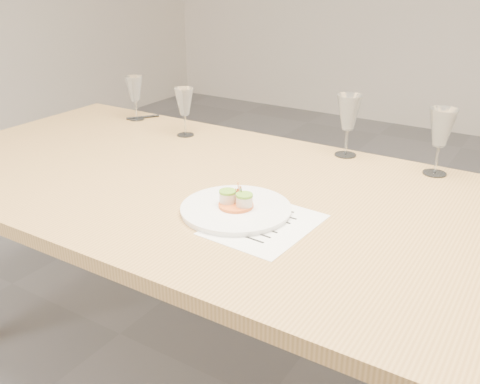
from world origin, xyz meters
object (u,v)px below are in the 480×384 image
Objects in this scene: wine_glass_2 at (349,114)px; wine_glass_3 at (441,129)px; wine_glass_0 at (135,90)px; wine_glass_1 at (184,103)px; dinner_plate at (236,208)px; dining_table at (271,219)px; ballpoint_pen at (143,117)px; recipe_sheet at (264,224)px.

wine_glass_2 reaches higher than wine_glass_3.
wine_glass_3 is at bearing -2.74° from wine_glass_2.
wine_glass_0 is 0.99× the size of wine_glass_1.
dining_table is at bearing 75.85° from dinner_plate.
ballpoint_pen is 0.12m from wine_glass_0.
ballpoint_pen is at bearing 151.19° from recipe_sheet.
dining_table is 8.08× the size of recipe_sheet.
ballpoint_pen reaches higher than recipe_sheet.
wine_glass_2 is (0.07, 0.57, 0.13)m from dinner_plate.
recipe_sheet is 0.80m from wine_glass_1.
dinner_plate is 1.41× the size of wine_glass_3.
wine_glass_3 is at bearing 6.11° from wine_glass_1.
wine_glass_0 is (-0.86, 0.39, 0.19)m from dining_table.
recipe_sheet is 1.44× the size of wine_glass_3.
dinner_plate is at bearing -41.55° from wine_glass_1.
wine_glass_1 is at bearing -169.53° from wine_glass_2.
dinner_plate is 1.40× the size of wine_glass_2.
wine_glass_1 is at bearing -12.39° from wine_glass_0.
wine_glass_2 is (0.90, 0.04, 0.02)m from wine_glass_0.
dining_table is 13.50× the size of wine_glass_0.
wine_glass_1 reaches higher than dinner_plate.
wine_glass_0 reaches higher than recipe_sheet.
wine_glass_1 is (-0.55, 0.33, 0.19)m from dining_table.
dinner_plate reaches higher than ballpoint_pen.
recipe_sheet is at bearing -115.26° from wine_glass_3.
wine_glass_1 is 0.87× the size of wine_glass_2.
dinner_plate is 0.98m from wine_glass_0.
wine_glass_0 is at bearing -177.27° from wine_glass_2.
wine_glass_2 reaches higher than dinner_plate.
ballpoint_pen is at bearing 162.26° from wine_glass_1.
wine_glass_3 reaches higher than dinner_plate.
wine_glass_2 is (-0.02, 0.59, 0.14)m from recipe_sheet.
wine_glass_0 is 0.90m from wine_glass_2.
wine_glass_3 reaches higher than dining_table.
dinner_plate is 2.55× the size of ballpoint_pen.
dining_table is at bearing 116.36° from recipe_sheet.
wine_glass_1 is at bearing 145.47° from recipe_sheet.
recipe_sheet is 1.08m from ballpoint_pen.
recipe_sheet is at bearing -87.62° from wine_glass_2.
wine_glass_1 is (0.30, -0.09, 0.12)m from ballpoint_pen.
dining_table is 13.40× the size of wine_glass_1.
wine_glass_3 is (0.27, 0.58, 0.14)m from recipe_sheet.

